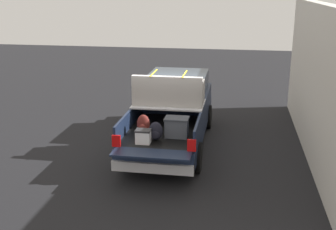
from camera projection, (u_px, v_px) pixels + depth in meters
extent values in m
plane|color=black|center=(171.00, 145.00, 12.60)|extent=(40.00, 40.00, 0.00)
cube|color=#162138|center=(171.00, 125.00, 12.42)|extent=(5.50, 1.92, 0.49)
cube|color=black|center=(164.00, 130.00, 11.21)|extent=(2.80, 1.80, 0.04)
cube|color=#162138|center=(129.00, 120.00, 11.29)|extent=(2.80, 0.06, 0.50)
cube|color=#162138|center=(200.00, 123.00, 11.00)|extent=(2.80, 0.06, 0.50)
cube|color=#162138|center=(172.00, 107.00, 12.44)|extent=(0.06, 1.80, 0.50)
cube|color=#162138|center=(151.00, 154.00, 9.63)|extent=(0.55, 1.80, 0.04)
cube|color=#B2B2B7|center=(169.00, 104.00, 11.80)|extent=(1.25, 1.92, 0.04)
cube|color=#162138|center=(178.00, 97.00, 13.55)|extent=(2.30, 1.92, 0.50)
cube|color=#2D3842|center=(178.00, 82.00, 13.31)|extent=(1.94, 1.76, 0.54)
cube|color=#162138|center=(184.00, 89.00, 14.85)|extent=(0.40, 1.82, 0.38)
cube|color=#B2B2B7|center=(153.00, 167.00, 9.89)|extent=(0.24, 1.92, 0.24)
cube|color=red|center=(116.00, 141.00, 9.97)|extent=(0.06, 0.20, 0.28)
cube|color=red|center=(192.00, 145.00, 9.69)|extent=(0.06, 0.20, 0.28)
cylinder|color=black|center=(154.00, 114.00, 14.28)|extent=(0.77, 0.30, 0.77)
cylinder|color=black|center=(206.00, 117.00, 14.00)|extent=(0.77, 0.30, 0.77)
cylinder|color=black|center=(127.00, 153.00, 10.97)|extent=(0.77, 0.30, 0.77)
cylinder|color=black|center=(195.00, 157.00, 10.70)|extent=(0.77, 0.30, 0.77)
cube|color=#474C56|center=(177.00, 128.00, 10.61)|extent=(0.40, 0.55, 0.44)
cube|color=#31353C|center=(177.00, 119.00, 10.53)|extent=(0.44, 0.59, 0.05)
ellipsoid|color=black|center=(156.00, 131.00, 10.38)|extent=(0.20, 0.34, 0.45)
ellipsoid|color=black|center=(155.00, 135.00, 10.30)|extent=(0.09, 0.24, 0.20)
ellipsoid|color=maroon|center=(143.00, 125.00, 10.76)|extent=(0.20, 0.33, 0.52)
ellipsoid|color=maroon|center=(142.00, 129.00, 10.67)|extent=(0.09, 0.23, 0.23)
cube|color=white|center=(143.00, 137.00, 10.18)|extent=(0.26, 0.34, 0.30)
cube|color=#262628|center=(143.00, 130.00, 10.13)|extent=(0.28, 0.36, 0.04)
cube|color=#9E9993|center=(169.00, 96.00, 11.73)|extent=(0.86, 1.88, 0.42)
cube|color=#9E9993|center=(167.00, 84.00, 11.28)|extent=(0.16, 1.88, 0.40)
cube|color=#9E9993|center=(139.00, 83.00, 11.82)|extent=(0.62, 0.20, 0.22)
cube|color=#9E9993|center=(200.00, 85.00, 11.56)|extent=(0.62, 0.20, 0.22)
cube|color=yellow|center=(154.00, 73.00, 11.62)|extent=(0.96, 0.03, 0.02)
cube|color=yellow|center=(185.00, 74.00, 11.49)|extent=(0.96, 0.03, 0.02)
cube|color=silver|center=(317.00, 80.00, 11.65)|extent=(9.17, 0.36, 4.05)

